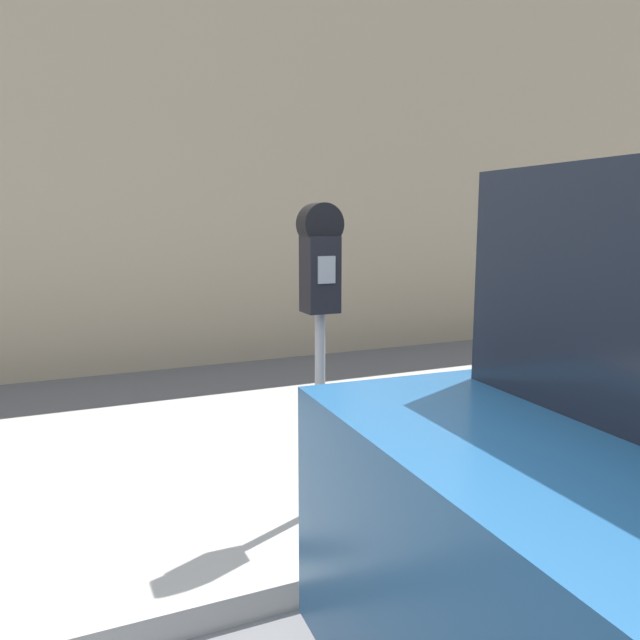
# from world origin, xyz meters

# --- Properties ---
(sidewalk) EXTENTS (24.00, 2.80, 0.12)m
(sidewalk) POSITION_xyz_m (0.00, 2.20, 0.06)
(sidewalk) COLOR #9E9B96
(sidewalk) RESTS_ON ground_plane
(building_facade) EXTENTS (24.00, 0.30, 4.69)m
(building_facade) POSITION_xyz_m (0.00, 5.34, 2.35)
(building_facade) COLOR tan
(building_facade) RESTS_ON ground_plane
(parking_meter) EXTENTS (0.20, 0.15, 1.52)m
(parking_meter) POSITION_xyz_m (0.48, 1.35, 1.26)
(parking_meter) COLOR gray
(parking_meter) RESTS_ON sidewalk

